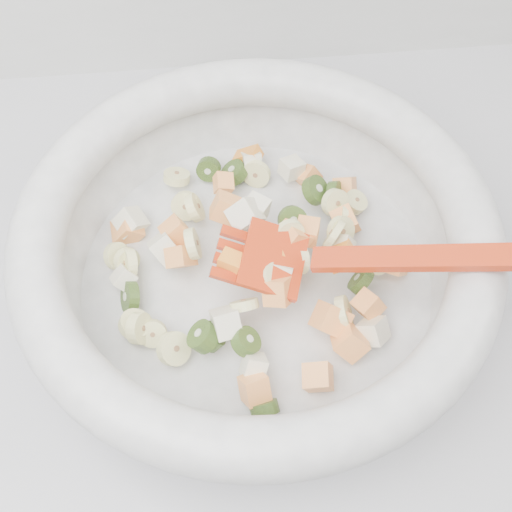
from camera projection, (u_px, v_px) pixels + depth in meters
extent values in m
cube|color=#A8A9AE|center=(324.00, 422.00, 0.96)|extent=(2.00, 0.60, 0.90)
cylinder|color=silver|center=(256.00, 280.00, 0.57)|extent=(0.32, 0.32, 0.02)
torus|color=silver|center=(256.00, 232.00, 0.50)|extent=(0.39, 0.39, 0.04)
cylinder|color=#CDC589|center=(335.00, 203.00, 0.57)|extent=(0.03, 0.03, 0.03)
cylinder|color=#CDC589|center=(256.00, 174.00, 0.61)|extent=(0.04, 0.02, 0.04)
cylinder|color=#CDC589|center=(341.00, 231.00, 0.55)|extent=(0.03, 0.03, 0.03)
cylinder|color=#CDC589|center=(343.00, 217.00, 0.57)|extent=(0.01, 0.03, 0.03)
cylinder|color=#CDC589|center=(135.00, 325.00, 0.51)|extent=(0.04, 0.04, 0.02)
cylinder|color=#CDC589|center=(193.00, 244.00, 0.54)|extent=(0.01, 0.04, 0.04)
cylinder|color=#CDC589|center=(378.00, 260.00, 0.55)|extent=(0.03, 0.03, 0.03)
cylinder|color=#CDC589|center=(139.00, 328.00, 0.51)|extent=(0.02, 0.03, 0.03)
cylinder|color=#CDC589|center=(129.00, 263.00, 0.54)|extent=(0.02, 0.04, 0.04)
cylinder|color=#CDC589|center=(177.00, 177.00, 0.60)|extent=(0.03, 0.03, 0.02)
cylinder|color=#CDC589|center=(334.00, 234.00, 0.54)|extent=(0.03, 0.04, 0.04)
cylinder|color=#CDC589|center=(127.00, 260.00, 0.55)|extent=(0.03, 0.02, 0.03)
cylinder|color=#CDC589|center=(117.00, 256.00, 0.55)|extent=(0.02, 0.03, 0.03)
cylinder|color=#CDC589|center=(290.00, 234.00, 0.52)|extent=(0.03, 0.02, 0.03)
cylinder|color=#CDC589|center=(195.00, 208.00, 0.57)|extent=(0.02, 0.03, 0.03)
cylinder|color=#CDC589|center=(186.00, 206.00, 0.58)|extent=(0.03, 0.03, 0.03)
cylinder|color=#CDC589|center=(244.00, 305.00, 0.50)|extent=(0.03, 0.02, 0.03)
cylinder|color=#CDC589|center=(301.00, 260.00, 0.52)|extent=(0.02, 0.03, 0.03)
cylinder|color=#CDC589|center=(153.00, 334.00, 0.51)|extent=(0.03, 0.03, 0.03)
cylinder|color=#CDC589|center=(355.00, 202.00, 0.59)|extent=(0.03, 0.02, 0.02)
cylinder|color=#CDC589|center=(344.00, 312.00, 0.51)|extent=(0.02, 0.04, 0.04)
cylinder|color=#CDC589|center=(274.00, 279.00, 0.51)|extent=(0.03, 0.04, 0.03)
cylinder|color=#CDC589|center=(174.00, 349.00, 0.50)|extent=(0.03, 0.04, 0.03)
cube|color=#FF9250|center=(395.00, 260.00, 0.55)|extent=(0.03, 0.04, 0.04)
cube|color=#FF9250|center=(223.00, 183.00, 0.58)|extent=(0.02, 0.02, 0.02)
cube|color=#FF9250|center=(318.00, 377.00, 0.49)|extent=(0.03, 0.03, 0.03)
cube|color=#FF9250|center=(255.00, 389.00, 0.48)|extent=(0.03, 0.03, 0.03)
cube|color=#FF9250|center=(181.00, 257.00, 0.54)|extent=(0.03, 0.03, 0.03)
cube|color=#FF9250|center=(279.00, 290.00, 0.50)|extent=(0.03, 0.04, 0.04)
cube|color=#FF9250|center=(350.00, 342.00, 0.50)|extent=(0.03, 0.03, 0.04)
cube|color=#FF9250|center=(128.00, 229.00, 0.58)|extent=(0.03, 0.03, 0.03)
cube|color=#FF9250|center=(345.00, 221.00, 0.57)|extent=(0.03, 0.03, 0.03)
cube|color=#FF9250|center=(293.00, 237.00, 0.53)|extent=(0.03, 0.03, 0.03)
cube|color=#FF9250|center=(176.00, 232.00, 0.55)|extent=(0.03, 0.03, 0.03)
cube|color=#FF9250|center=(307.00, 232.00, 0.54)|extent=(0.02, 0.03, 0.02)
cube|color=#FF9250|center=(368.00, 305.00, 0.52)|extent=(0.03, 0.03, 0.03)
cube|color=#FF9250|center=(345.00, 188.00, 0.60)|extent=(0.03, 0.03, 0.03)
cube|color=#FF9250|center=(331.00, 320.00, 0.51)|extent=(0.04, 0.03, 0.04)
cube|color=#FF9250|center=(226.00, 208.00, 0.56)|extent=(0.03, 0.03, 0.03)
cube|color=#FF9250|center=(308.00, 177.00, 0.61)|extent=(0.03, 0.03, 0.03)
cylinder|color=#5B892D|center=(234.00, 173.00, 0.61)|extent=(0.03, 0.03, 0.02)
cylinder|color=#5B892D|center=(316.00, 190.00, 0.58)|extent=(0.03, 0.03, 0.03)
cylinder|color=#5B892D|center=(210.00, 337.00, 0.50)|extent=(0.03, 0.03, 0.03)
cylinder|color=#5B892D|center=(209.00, 169.00, 0.61)|extent=(0.03, 0.02, 0.03)
cylinder|color=#5B892D|center=(335.00, 195.00, 0.59)|extent=(0.02, 0.03, 0.03)
cylinder|color=#5B892D|center=(203.00, 337.00, 0.50)|extent=(0.03, 0.04, 0.03)
cylinder|color=#5B892D|center=(264.00, 408.00, 0.48)|extent=(0.03, 0.02, 0.02)
cylinder|color=#5B892D|center=(130.00, 297.00, 0.53)|extent=(0.02, 0.04, 0.04)
cylinder|color=#5B892D|center=(293.00, 220.00, 0.55)|extent=(0.03, 0.02, 0.03)
cylinder|color=#5B892D|center=(246.00, 342.00, 0.50)|extent=(0.03, 0.03, 0.03)
cylinder|color=#5B892D|center=(361.00, 280.00, 0.53)|extent=(0.02, 0.03, 0.03)
cube|color=beige|center=(165.00, 249.00, 0.55)|extent=(0.03, 0.04, 0.04)
cube|color=beige|center=(340.00, 249.00, 0.55)|extent=(0.03, 0.03, 0.03)
cube|color=beige|center=(254.00, 367.00, 0.49)|extent=(0.02, 0.03, 0.03)
cube|color=beige|center=(245.00, 215.00, 0.54)|extent=(0.04, 0.03, 0.04)
cube|color=beige|center=(226.00, 323.00, 0.50)|extent=(0.03, 0.03, 0.03)
cube|color=beige|center=(281.00, 272.00, 0.51)|extent=(0.02, 0.03, 0.02)
cube|color=beige|center=(131.00, 222.00, 0.57)|extent=(0.04, 0.03, 0.03)
cube|color=beige|center=(252.00, 161.00, 0.61)|extent=(0.02, 0.02, 0.02)
cube|color=beige|center=(256.00, 209.00, 0.55)|extent=(0.03, 0.03, 0.02)
cube|color=beige|center=(124.00, 278.00, 0.54)|extent=(0.03, 0.03, 0.03)
cube|color=beige|center=(292.00, 168.00, 0.60)|extent=(0.03, 0.03, 0.02)
cube|color=beige|center=(373.00, 331.00, 0.51)|extent=(0.03, 0.03, 0.03)
cube|color=orange|center=(341.00, 256.00, 0.53)|extent=(0.03, 0.03, 0.03)
cube|color=orange|center=(248.00, 157.00, 0.61)|extent=(0.03, 0.02, 0.03)
cube|color=orange|center=(287.00, 250.00, 0.52)|extent=(0.02, 0.03, 0.02)
cube|color=orange|center=(233.00, 262.00, 0.51)|extent=(0.03, 0.02, 0.02)
cube|color=#BA2E10|center=(273.00, 259.00, 0.51)|extent=(0.07, 0.07, 0.03)
cube|color=#BA2E10|center=(236.00, 234.00, 0.52)|extent=(0.03, 0.02, 0.01)
cube|color=#BA2E10|center=(232.00, 248.00, 0.52)|extent=(0.03, 0.02, 0.01)
cube|color=#BA2E10|center=(229.00, 262.00, 0.51)|extent=(0.03, 0.02, 0.01)
cube|color=#BA2E10|center=(226.00, 276.00, 0.50)|extent=(0.03, 0.02, 0.01)
cube|color=#BA2E10|center=(433.00, 258.00, 0.47)|extent=(0.17, 0.07, 0.06)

